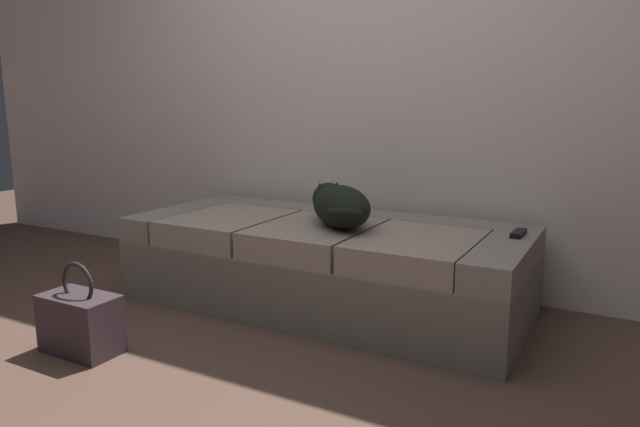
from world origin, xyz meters
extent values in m
plane|color=brown|center=(0.00, 0.00, 0.00)|extent=(10.00, 10.00, 0.00)
cube|color=silver|center=(0.00, 1.66, 1.40)|extent=(6.40, 0.10, 2.80)
cube|color=slate|center=(0.00, 1.12, 0.15)|extent=(1.94, 0.85, 0.30)
cube|color=gray|center=(-0.87, 1.12, 0.36)|extent=(0.20, 0.85, 0.12)
cube|color=gray|center=(0.87, 1.12, 0.36)|extent=(0.20, 0.85, 0.12)
cube|color=gray|center=(0.00, 1.44, 0.36)|extent=(1.54, 0.20, 0.12)
cube|color=gray|center=(-0.51, 1.02, 0.36)|extent=(0.50, 0.63, 0.12)
cube|color=gray|center=(0.00, 1.02, 0.36)|extent=(0.50, 0.63, 0.12)
cube|color=gray|center=(0.51, 1.02, 0.36)|extent=(0.50, 0.63, 0.12)
ellipsoid|color=black|center=(0.12, 1.05, 0.52)|extent=(0.48, 0.47, 0.20)
sphere|color=black|center=(-0.02, 1.20, 0.52)|extent=(0.16, 0.16, 0.16)
ellipsoid|color=black|center=(-0.07, 1.25, 0.52)|extent=(0.11, 0.11, 0.06)
cone|color=black|center=(-0.05, 1.17, 0.59)|extent=(0.04, 0.04, 0.05)
cone|color=black|center=(0.01, 1.23, 0.59)|extent=(0.04, 0.04, 0.05)
ellipsoid|color=black|center=(0.23, 0.88, 0.53)|extent=(0.17, 0.09, 0.05)
cube|color=black|center=(0.89, 1.27, 0.43)|extent=(0.05, 0.15, 0.02)
cube|color=#392B31|center=(-0.60, 0.15, 0.12)|extent=(0.32, 0.18, 0.24)
torus|color=black|center=(-0.60, 0.15, 0.29)|extent=(0.18, 0.02, 0.18)
camera|label=1|loc=(1.31, -1.31, 1.00)|focal=32.24mm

